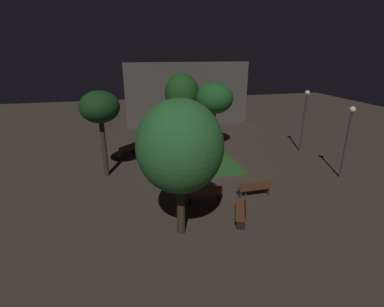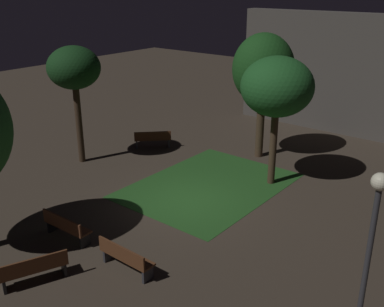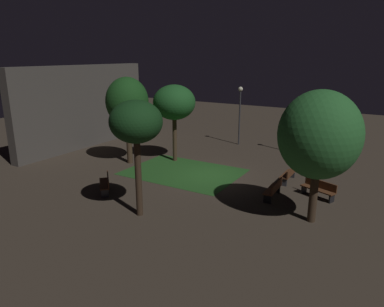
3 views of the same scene
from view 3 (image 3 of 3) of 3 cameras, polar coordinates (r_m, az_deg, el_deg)
ground_plane at (r=21.42m, az=2.69°, el=-3.54°), size 60.00×60.00×0.00m
grass_lawn at (r=21.99m, az=-1.41°, el=-2.99°), size 5.07×6.86×0.01m
bench_path_side at (r=18.46m, az=13.11°, el=-5.58°), size 1.82×0.54×0.88m
bench_near_trees at (r=20.93m, az=15.43°, el=-3.18°), size 1.80×0.48×0.88m
bench_back_row at (r=19.15m, az=19.80°, el=-5.34°), size 1.12×1.85×0.88m
bench_corner at (r=19.33m, az=-13.78°, el=-4.65°), size 1.61×1.62×0.88m
tree_right_canopy at (r=15.21m, az=-9.04°, el=4.82°), size 2.29×2.29×5.23m
tree_back_right at (r=15.39m, az=19.89°, el=2.77°), size 3.39×3.39×5.73m
tree_back_left at (r=23.54m, az=-2.89°, el=8.18°), size 2.81×2.81×5.17m
tree_lawn_side at (r=23.37m, az=-10.43°, el=8.15°), size 2.76×2.76×5.70m
lamp_post_path_center at (r=26.45m, az=17.32°, el=6.17°), size 0.36×0.36×4.38m
lamp_post_plaza_east at (r=28.38m, az=7.76°, el=7.64°), size 0.36×0.36×4.64m
building_wall_backdrop at (r=28.95m, az=-17.03°, el=7.27°), size 12.60×0.80×6.29m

